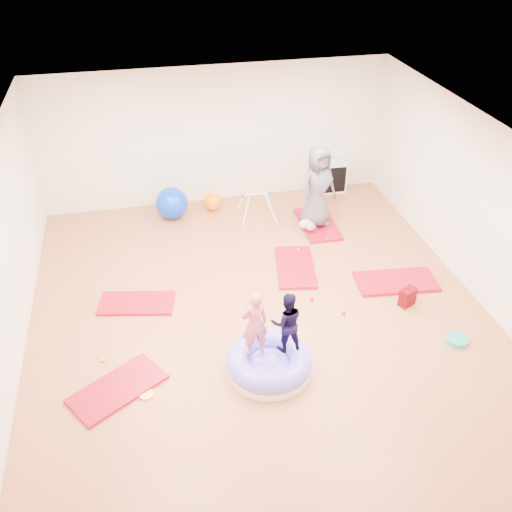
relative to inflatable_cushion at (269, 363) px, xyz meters
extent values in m
cube|color=#A56E48|center=(0.16, 1.22, -0.14)|extent=(7.00, 8.00, 0.01)
cube|color=white|center=(0.16, 1.22, 2.66)|extent=(7.00, 8.00, 0.01)
cube|color=white|center=(0.16, 5.22, 1.26)|extent=(7.00, 0.01, 2.80)
cube|color=white|center=(0.16, -2.78, 1.26)|extent=(7.00, 0.01, 2.80)
cube|color=white|center=(-3.34, 1.22, 1.26)|extent=(0.01, 8.00, 2.80)
cube|color=white|center=(3.66, 1.22, 1.26)|extent=(0.01, 8.00, 2.80)
cube|color=#BA1831|center=(-2.04, 0.09, -0.12)|extent=(1.39, 1.20, 0.05)
cube|color=#BA1831|center=(-1.71, 1.90, -0.12)|extent=(1.27, 0.81, 0.05)
cube|color=#BA1831|center=(1.04, 2.32, -0.12)|extent=(0.86, 1.37, 0.05)
cube|color=#BA1831|center=(2.57, 1.53, -0.12)|extent=(1.40, 0.80, 0.06)
cube|color=#BA1831|center=(1.87, 3.65, -0.12)|extent=(0.68, 1.31, 0.05)
cylinder|color=white|center=(0.00, 0.00, -0.08)|extent=(1.14, 1.14, 0.13)
torus|color=#7B66F4|center=(0.00, 0.00, 0.04)|extent=(1.18, 1.18, 0.31)
ellipsoid|color=#7B66F4|center=(0.00, 0.00, -0.03)|extent=(0.62, 0.62, 0.28)
imported|color=#CC5E70|center=(-0.18, 0.10, 0.70)|extent=(0.40, 0.29, 1.01)
imported|color=black|center=(0.26, 0.09, 0.65)|extent=(0.47, 0.39, 0.91)
imported|color=#54525F|center=(1.82, 3.63, 0.71)|extent=(0.90, 0.72, 1.60)
ellipsoid|color=#B0D0ED|center=(1.62, 3.51, 0.01)|extent=(0.35, 0.23, 0.20)
sphere|color=tan|center=(1.62, 3.35, 0.03)|extent=(0.16, 0.16, 0.16)
sphere|color=green|center=(1.87, 3.08, -0.11)|extent=(0.07, 0.07, 0.07)
sphere|color=red|center=(1.04, 1.36, -0.11)|extent=(0.07, 0.07, 0.07)
sphere|color=green|center=(0.19, -0.20, -0.11)|extent=(0.07, 0.07, 0.07)
sphere|color=yellow|center=(1.24, 2.82, -0.11)|extent=(0.07, 0.07, 0.07)
sphere|color=red|center=(1.42, 0.93, -0.11)|extent=(0.07, 0.07, 0.07)
sphere|color=yellow|center=(-2.24, 0.68, -0.11)|extent=(0.07, 0.07, 0.07)
sphere|color=#0939D6|center=(-0.86, 4.60, 0.18)|extent=(0.64, 0.64, 0.64)
sphere|color=#FF8800|center=(-0.03, 4.75, 0.04)|extent=(0.37, 0.37, 0.37)
cylinder|color=white|center=(0.50, 3.97, 0.15)|extent=(0.21, 0.21, 0.55)
cylinder|color=white|center=(0.50, 4.44, 0.15)|extent=(0.21, 0.21, 0.55)
cylinder|color=white|center=(1.02, 3.97, 0.15)|extent=(0.21, 0.21, 0.55)
cylinder|color=white|center=(1.02, 4.44, 0.15)|extent=(0.21, 0.21, 0.55)
cylinder|color=white|center=(0.76, 4.20, 0.39)|extent=(0.53, 0.03, 0.03)
sphere|color=red|center=(0.49, 4.20, 0.39)|extent=(0.06, 0.06, 0.06)
sphere|color=#0939D6|center=(1.03, 4.20, 0.39)|extent=(0.06, 0.06, 0.06)
cube|color=white|center=(2.58, 5.02, 0.19)|extent=(0.67, 0.32, 0.67)
cube|color=black|center=(2.58, 4.86, 0.19)|extent=(0.57, 0.02, 0.57)
cube|color=white|center=(2.58, 4.97, 0.19)|extent=(0.02, 0.23, 0.59)
cube|color=white|center=(2.58, 4.97, 0.19)|extent=(0.59, 0.23, 0.02)
cylinder|color=teal|center=(2.83, -0.03, -0.11)|extent=(0.33, 0.33, 0.07)
cube|color=#9B030D|center=(2.49, 0.95, 0.01)|extent=(0.31, 0.26, 0.30)
cylinder|color=yellow|center=(-1.68, -0.08, -0.13)|extent=(0.19, 0.19, 0.03)
camera|label=1|loc=(-1.42, -5.52, 5.51)|focal=40.00mm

